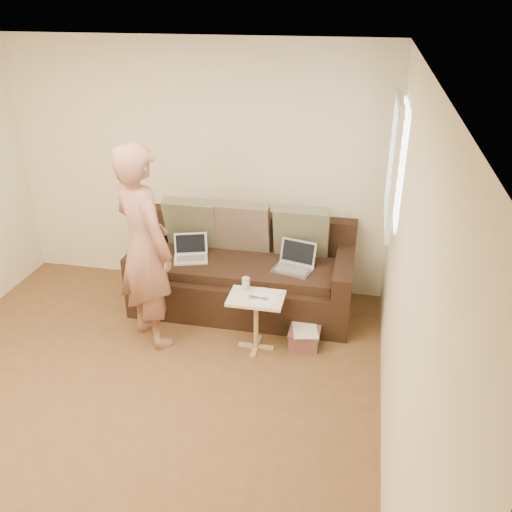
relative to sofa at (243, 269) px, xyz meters
name	(u,v)px	position (x,y,z in m)	size (l,w,h in m)	color
floor	(120,414)	(-0.59, -1.77, -0.42)	(4.50, 4.50, 0.00)	brown
ceiling	(69,64)	(-0.59, -1.77, 2.18)	(4.50, 4.50, 0.00)	white
wall_back	(197,169)	(-0.59, 0.48, 0.87)	(4.00, 4.00, 0.00)	beige
wall_right	(402,297)	(1.41, -1.77, 0.87)	(4.50, 4.50, 0.00)	beige
window_blinds	(395,163)	(1.36, -0.27, 1.28)	(0.12, 0.88, 1.08)	white
sofa	(243,269)	(0.00, 0.00, 0.00)	(2.20, 0.95, 0.85)	black
pillow_left	(192,223)	(-0.60, 0.23, 0.37)	(0.55, 0.14, 0.55)	#60654A
pillow_mid	(243,227)	(-0.05, 0.24, 0.37)	(0.55, 0.14, 0.55)	brown
pillow_right	(301,232)	(0.55, 0.24, 0.37)	(0.55, 0.14, 0.55)	#60654A
laptop_silver	(292,270)	(0.52, -0.10, 0.10)	(0.37, 0.26, 0.24)	#B7BABC
laptop_white	(191,260)	(-0.52, -0.08, 0.10)	(0.33, 0.24, 0.24)	white
person	(144,247)	(-0.72, -0.73, 0.52)	(0.69, 0.47, 1.89)	#995753
side_table	(256,322)	(0.28, -0.70, -0.16)	(0.49, 0.34, 0.54)	silver
drinking_glass	(246,284)	(0.16, -0.59, 0.17)	(0.07, 0.07, 0.12)	silver
scissors	(258,298)	(0.30, -0.72, 0.12)	(0.18, 0.10, 0.02)	silver
paper_on_table	(266,297)	(0.37, -0.69, 0.12)	(0.21, 0.30, 0.00)	white
striped_box	(305,337)	(0.71, -0.58, -0.34)	(0.28, 0.28, 0.18)	red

